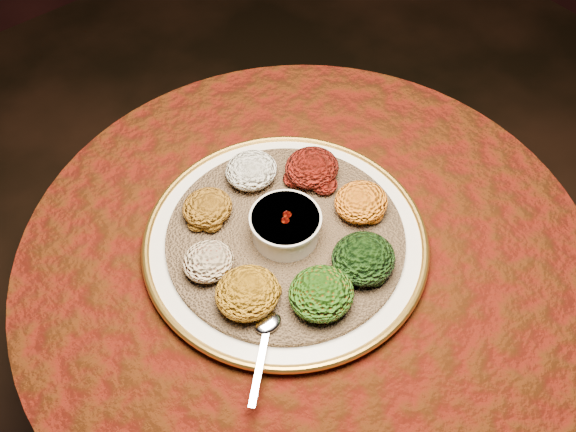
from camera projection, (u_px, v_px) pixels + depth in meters
table at (305, 308)px, 1.20m from camera, size 0.96×0.96×0.73m
platter at (286, 241)px, 1.05m from camera, size 0.47×0.47×0.02m
injera at (286, 237)px, 1.05m from camera, size 0.41×0.41×0.01m
stew_bowl at (285, 225)px, 1.02m from camera, size 0.12×0.12×0.05m
spoon at (267, 330)px, 0.93m from camera, size 0.12×0.11×0.01m
portion_ayib at (251, 170)px, 1.10m from camera, size 0.09×0.09×0.04m
portion_kitfo at (312, 168)px, 1.10m from camera, size 0.09×0.09×0.05m
portion_tikil at (361, 202)px, 1.06m from camera, size 0.09×0.09×0.04m
portion_gomen at (363, 258)px, 0.98m from camera, size 0.10×0.10×0.05m
portion_mixveg at (321, 293)px, 0.95m from camera, size 0.10×0.10×0.05m
portion_kik at (248, 293)px, 0.95m from camera, size 0.10×0.09×0.05m
portion_timatim at (208, 261)px, 0.99m from camera, size 0.08×0.08×0.04m
portion_shiro at (207, 207)px, 1.05m from camera, size 0.08×0.08×0.04m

